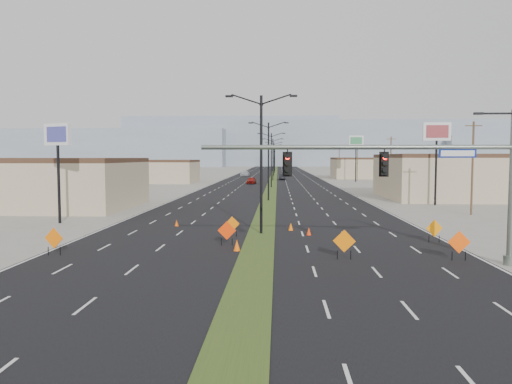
{
  "coord_description": "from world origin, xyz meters",
  "views": [
    {
      "loc": [
        1.2,
        -24.04,
        5.58
      ],
      "look_at": [
        -0.29,
        10.01,
        3.2
      ],
      "focal_mm": 35.0,
      "sensor_mm": 36.0,
      "label": 1
    }
  ],
  "objects_px": {
    "pole_sign_west": "(58,143)",
    "construction_sign_5": "(434,229)",
    "construction_sign_0": "(54,239)",
    "car_left": "(251,181)",
    "cone_1": "(291,227)",
    "car_mid": "(282,177)",
    "streetlight_4": "(274,158)",
    "pole_sign_east_near": "(437,138)",
    "pole_sign_east_far": "(356,144)",
    "signal_mast": "(420,173)",
    "streetlight_6": "(275,158)",
    "streetlight_0": "(261,159)",
    "cone_0": "(237,245)",
    "construction_sign_3": "(344,242)",
    "streetlight_1": "(268,158)",
    "streetlight_3": "(273,158)",
    "construction_sign_4": "(459,243)",
    "cone_2": "(309,231)",
    "construction_sign_2": "(232,225)",
    "streetlight_5": "(274,158)",
    "streetlight_2": "(271,158)",
    "construction_sign_1": "(227,231)",
    "cone_3": "(177,223)",
    "car_far": "(245,173)"
  },
  "relations": [
    {
      "from": "pole_sign_west",
      "to": "pole_sign_east_near",
      "type": "bearing_deg",
      "value": 48.35
    },
    {
      "from": "streetlight_3",
      "to": "construction_sign_0",
      "type": "relative_size",
      "value": 6.29
    },
    {
      "from": "construction_sign_5",
      "to": "pole_sign_east_near",
      "type": "xyz_separation_m",
      "value": [
        8.1,
        25.9,
        6.94
      ]
    },
    {
      "from": "pole_sign_west",
      "to": "construction_sign_5",
      "type": "bearing_deg",
      "value": 6.61
    },
    {
      "from": "signal_mast",
      "to": "cone_2",
      "type": "distance_m",
      "value": 11.62
    },
    {
      "from": "streetlight_4",
      "to": "pole_sign_west",
      "type": "bearing_deg",
      "value": -99.19
    },
    {
      "from": "signal_mast",
      "to": "construction_sign_2",
      "type": "xyz_separation_m",
      "value": [
        -10.56,
        8.6,
        -3.95
      ]
    },
    {
      "from": "construction_sign_0",
      "to": "construction_sign_5",
      "type": "distance_m",
      "value": 23.54
    },
    {
      "from": "car_left",
      "to": "cone_3",
      "type": "relative_size",
      "value": 7.94
    },
    {
      "from": "car_left",
      "to": "construction_sign_0",
      "type": "xyz_separation_m",
      "value": [
        -7.2,
        -76.2,
        0.22
      ]
    },
    {
      "from": "car_mid",
      "to": "car_far",
      "type": "bearing_deg",
      "value": 113.94
    },
    {
      "from": "car_left",
      "to": "cone_1",
      "type": "relative_size",
      "value": 6.89
    },
    {
      "from": "signal_mast",
      "to": "streetlight_3",
      "type": "height_order",
      "value": "streetlight_3"
    },
    {
      "from": "streetlight_0",
      "to": "car_mid",
      "type": "relative_size",
      "value": 2.27
    },
    {
      "from": "construction_sign_1",
      "to": "cone_3",
      "type": "distance_m",
      "value": 9.97
    },
    {
      "from": "construction_sign_1",
      "to": "construction_sign_4",
      "type": "height_order",
      "value": "construction_sign_4"
    },
    {
      "from": "streetlight_4",
      "to": "cone_0",
      "type": "relative_size",
      "value": 14.7
    },
    {
      "from": "construction_sign_4",
      "to": "construction_sign_5",
      "type": "height_order",
      "value": "construction_sign_4"
    },
    {
      "from": "streetlight_2",
      "to": "streetlight_5",
      "type": "height_order",
      "value": "same"
    },
    {
      "from": "streetlight_0",
      "to": "streetlight_3",
      "type": "height_order",
      "value": "same"
    },
    {
      "from": "car_far",
      "to": "construction_sign_2",
      "type": "distance_m",
      "value": 111.94
    },
    {
      "from": "streetlight_1",
      "to": "streetlight_3",
      "type": "xyz_separation_m",
      "value": [
        0.0,
        56.0,
        0.0
      ]
    },
    {
      "from": "signal_mast",
      "to": "construction_sign_1",
      "type": "height_order",
      "value": "signal_mast"
    },
    {
      "from": "streetlight_6",
      "to": "pole_sign_east_far",
      "type": "height_order",
      "value": "pole_sign_east_far"
    },
    {
      "from": "cone_2",
      "to": "cone_3",
      "type": "height_order",
      "value": "cone_2"
    },
    {
      "from": "car_left",
      "to": "construction_sign_4",
      "type": "bearing_deg",
      "value": -73.02
    },
    {
      "from": "streetlight_3",
      "to": "construction_sign_2",
      "type": "distance_m",
      "value": 85.55
    },
    {
      "from": "car_far",
      "to": "pole_sign_east_near",
      "type": "relative_size",
      "value": 0.58
    },
    {
      "from": "signal_mast",
      "to": "construction_sign_4",
      "type": "bearing_deg",
      "value": 22.44
    },
    {
      "from": "signal_mast",
      "to": "streetlight_6",
      "type": "xyz_separation_m",
      "value": [
        -8.56,
        178.0,
        0.63
      ]
    },
    {
      "from": "cone_2",
      "to": "streetlight_1",
      "type": "bearing_deg",
      "value": 96.84
    },
    {
      "from": "car_left",
      "to": "pole_sign_west",
      "type": "bearing_deg",
      "value": -96.03
    },
    {
      "from": "streetlight_0",
      "to": "construction_sign_0",
      "type": "distance_m",
      "value": 15.01
    },
    {
      "from": "construction_sign_5",
      "to": "cone_3",
      "type": "distance_m",
      "value": 19.65
    },
    {
      "from": "construction_sign_4",
      "to": "pole_sign_east_near",
      "type": "bearing_deg",
      "value": 73.93
    },
    {
      "from": "streetlight_0",
      "to": "cone_0",
      "type": "distance_m",
      "value": 8.55
    },
    {
      "from": "car_left",
      "to": "cone_0",
      "type": "distance_m",
      "value": 74.5
    },
    {
      "from": "streetlight_6",
      "to": "construction_sign_4",
      "type": "bearing_deg",
      "value": -86.45
    },
    {
      "from": "streetlight_5",
      "to": "car_far",
      "type": "relative_size",
      "value": 1.82
    },
    {
      "from": "car_mid",
      "to": "streetlight_4",
      "type": "bearing_deg",
      "value": 94.97
    },
    {
      "from": "streetlight_1",
      "to": "streetlight_6",
      "type": "bearing_deg",
      "value": 90.0
    },
    {
      "from": "streetlight_2",
      "to": "pole_sign_west",
      "type": "bearing_deg",
      "value": -108.78
    },
    {
      "from": "streetlight_5",
      "to": "construction_sign_2",
      "type": "xyz_separation_m",
      "value": [
        -2.0,
        -141.4,
        -4.58
      ]
    },
    {
      "from": "construction_sign_3",
      "to": "construction_sign_5",
      "type": "xyz_separation_m",
      "value": [
        6.61,
        5.75,
        -0.08
      ]
    },
    {
      "from": "cone_2",
      "to": "pole_sign_east_near",
      "type": "xyz_separation_m",
      "value": [
        16.11,
        23.24,
        7.54
      ]
    },
    {
      "from": "signal_mast",
      "to": "car_far",
      "type": "relative_size",
      "value": 2.95
    },
    {
      "from": "pole_sign_east_near",
      "to": "pole_sign_east_far",
      "type": "height_order",
      "value": "pole_sign_east_far"
    },
    {
      "from": "streetlight_2",
      "to": "construction_sign_3",
      "type": "relative_size",
      "value": 6.09
    },
    {
      "from": "streetlight_0",
      "to": "pole_sign_east_far",
      "type": "distance_m",
      "value": 79.76
    },
    {
      "from": "construction_sign_3",
      "to": "pole_sign_east_near",
      "type": "xyz_separation_m",
      "value": [
        14.71,
        31.65,
        6.86
      ]
    }
  ]
}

